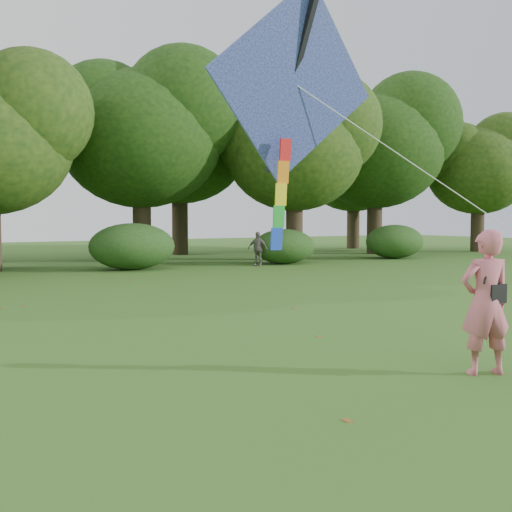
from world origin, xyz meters
TOP-DOWN VIEW (x-y plane):
  - ground at (0.00, 0.00)m, footprint 100.00×100.00m
  - man_kite_flyer at (0.99, -0.97)m, footprint 0.83×0.68m
  - bystander_right at (8.34, 16.98)m, footprint 0.86×0.88m
  - crossbody_bag at (1.11, -1.00)m, footprint 0.43×0.20m
  - flying_kite at (-1.76, -0.41)m, footprint 4.17×1.03m
  - tree_line at (1.67, 22.88)m, footprint 54.70×15.30m
  - shrub_band at (-0.72, 17.60)m, footprint 39.15×3.22m
  - fallen_leaves at (-0.38, 4.41)m, footprint 8.80×15.50m

SIDE VIEW (x-z plane):
  - ground at x=0.00m, z-range 0.00..0.00m
  - fallen_leaves at x=-0.38m, z-range 0.00..0.01m
  - bystander_right at x=8.34m, z-range 0.00..1.49m
  - shrub_band at x=-0.72m, z-range -0.08..1.79m
  - man_kite_flyer at x=0.99m, z-range 0.00..1.95m
  - crossbody_bag at x=1.11m, z-range 0.73..1.48m
  - flying_kite at x=-1.76m, z-range 2.08..5.17m
  - tree_line at x=1.67m, z-range 0.86..10.35m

